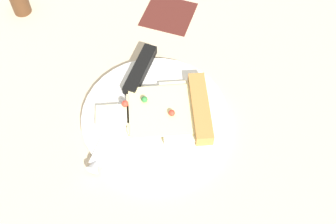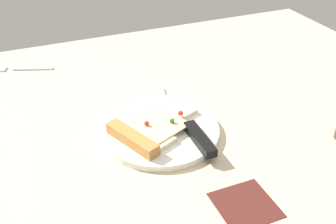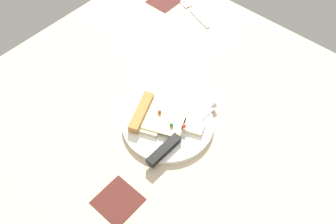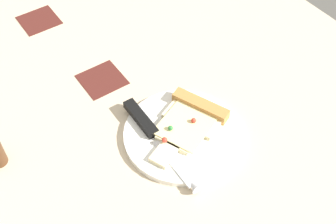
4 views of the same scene
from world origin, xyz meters
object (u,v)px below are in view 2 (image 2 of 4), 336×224
at_px(knife, 189,126).
at_px(plate, 160,130).
at_px(pizza_slice, 150,130).
at_px(fork, 18,68).

bearing_deg(knife, plate, 154.86).
bearing_deg(pizza_slice, knife, 55.86).
height_order(pizza_slice, fork, pizza_slice).
distance_m(plate, knife, 0.06).
relative_size(plate, pizza_slice, 1.21).
height_order(pizza_slice, knife, pizza_slice).
distance_m(plate, fork, 0.45).
relative_size(pizza_slice, fork, 1.27).
distance_m(plate, pizza_slice, 0.03).
bearing_deg(plate, knife, 153.84).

